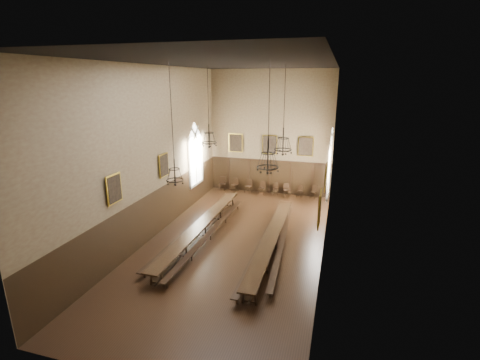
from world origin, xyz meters
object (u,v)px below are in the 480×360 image
at_px(table_right, 271,242).
at_px(chair_1, 235,187).
at_px(bench_right_outer, 282,243).
at_px(chandelier_front_right, 268,161).
at_px(chair_7, 314,194).
at_px(bench_left_outer, 189,231).
at_px(chair_2, 248,188).
at_px(chair_4, 275,191).
at_px(chandelier_front_left, 175,172).
at_px(chair_6, 300,194).
at_px(chair_0, 223,186).
at_px(bench_right_inner, 263,243).
at_px(chandelier_back_left, 209,138).
at_px(chandelier_back_right, 283,145).
at_px(bench_left_inner, 211,235).
at_px(table_left, 202,230).
at_px(chair_3, 262,190).
at_px(chair_5, 286,192).

height_order(table_right, chair_1, chair_1).
xyz_separation_m(bench_right_outer, chandelier_front_right, (-0.35, -2.39, 4.79)).
xyz_separation_m(chair_7, chandelier_front_right, (-1.27, -10.67, 4.77)).
bearing_deg(bench_left_outer, bench_right_outer, 0.49).
xyz_separation_m(chair_2, chandelier_front_right, (3.62, -10.65, 4.75)).
bearing_deg(chair_4, chair_1, 170.79).
relative_size(chair_7, chandelier_front_left, 0.19).
bearing_deg(chair_6, chandelier_front_left, -96.10).
distance_m(chair_0, chair_1, 0.99).
xyz_separation_m(bench_right_inner, chandelier_back_left, (-3.84, 2.72, 4.77)).
height_order(table_right, bench_right_outer, table_right).
bearing_deg(bench_left_outer, chair_7, 54.09).
bearing_deg(chair_7, table_right, -80.90).
distance_m(bench_left_outer, chandelier_back_right, 6.92).
distance_m(chandelier_back_left, chandelier_back_right, 4.34).
relative_size(bench_left_outer, bench_left_inner, 0.93).
bearing_deg(bench_left_outer, chair_1, 89.63).
bearing_deg(chandelier_back_left, table_left, -81.28).
height_order(chair_2, chair_6, chair_2).
height_order(chair_1, chair_4, chair_1).
bearing_deg(chair_3, table_right, -65.98).
bearing_deg(chandelier_back_right, bench_right_inner, -101.43).
xyz_separation_m(chair_6, chandelier_front_left, (-4.37, -10.97, 4.11)).
bearing_deg(chair_5, chair_2, 159.98).
xyz_separation_m(bench_left_inner, chair_3, (0.93, 8.37, -0.01)).
bearing_deg(table_right, chair_7, 80.77).
height_order(table_left, table_right, table_left).
relative_size(bench_right_outer, chair_3, 10.00).
xyz_separation_m(chair_4, chandelier_back_right, (1.44, -6.33, 4.70)).
relative_size(bench_right_outer, chandelier_front_left, 1.84).
bearing_deg(table_left, chair_5, 67.96).
relative_size(bench_left_outer, chair_7, 9.95).
distance_m(chair_2, chair_3, 1.09).
xyz_separation_m(bench_right_outer, chair_6, (-0.07, 8.25, -0.00)).
relative_size(table_left, chair_1, 10.46).
bearing_deg(table_left, chandelier_front_left, -90.93).
xyz_separation_m(chandelier_back_left, chandelier_front_right, (4.41, -4.76, -0.00)).
relative_size(chair_4, chair_5, 0.92).
height_order(bench_right_inner, chair_2, chair_2).
relative_size(chandelier_front_left, chandelier_front_right, 1.18).
distance_m(chair_3, chandelier_front_left, 11.77).
bearing_deg(bench_right_inner, chandelier_front_right, -74.57).
height_order(table_left, chair_3, chair_3).
bearing_deg(chair_3, bench_left_inner, -87.99).
xyz_separation_m(bench_left_inner, chandelier_front_left, (-0.61, -2.56, 4.08)).
bearing_deg(chair_3, chandelier_front_left, -89.67).
bearing_deg(chair_0, chair_4, -1.72).
xyz_separation_m(bench_right_inner, chandelier_front_right, (0.56, -2.04, 4.77)).
height_order(bench_right_inner, chandelier_back_right, chandelier_back_right).
bearing_deg(chair_0, bench_left_outer, -85.91).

